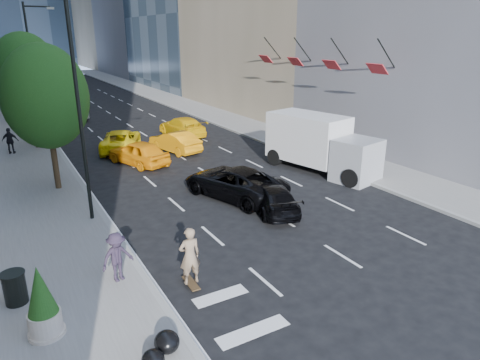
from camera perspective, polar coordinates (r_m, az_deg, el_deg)
ground at (r=19.09m, az=3.05°, el=-5.76°), size 160.00×160.00×0.00m
sidewalk_left at (r=45.19m, az=-29.00°, el=6.52°), size 6.00×120.00×0.15m
sidewalk_right at (r=49.23m, az=-6.28°, el=9.60°), size 4.00×120.00×0.15m
lamp_near at (r=18.89m, az=-20.41°, el=11.23°), size 2.13×0.22×10.00m
lamp_far at (r=36.70m, az=-25.69°, el=13.78°), size 2.13×0.22×10.00m
tree_near at (r=23.80m, az=-24.51°, el=10.04°), size 4.20×4.20×7.46m
tree_mid at (r=33.68m, az=-26.58°, el=12.49°), size 4.50×4.50×7.99m
tree_far at (r=46.67m, az=-27.77°, el=12.73°), size 3.90×3.90×6.92m
traffic_signal at (r=54.71m, az=-27.37°, el=12.99°), size 2.48×0.53×5.20m
facade_flags at (r=31.78m, az=9.84°, el=15.46°), size 1.85×13.30×2.05m
skateboarder at (r=14.26m, az=-6.69°, el=-10.49°), size 0.74×0.50×1.99m
black_sedan_lincoln at (r=21.81m, az=-0.80°, el=-0.27°), size 4.25×6.23×1.58m
black_sedan_mercedes at (r=20.22m, az=4.40°, el=-2.40°), size 3.01×4.67×1.26m
taxi_a at (r=28.00m, az=-13.38°, el=3.56°), size 3.28×4.98×1.58m
taxi_b at (r=30.69m, az=-8.67°, el=5.08°), size 2.60×4.69×1.46m
taxi_c at (r=31.91m, az=-15.59°, el=5.15°), size 4.24×5.88×1.49m
taxi_d at (r=35.46m, az=-7.71°, el=7.07°), size 2.55×5.50×1.56m
city_bus at (r=48.12m, az=-22.46°, el=9.74°), size 2.89×10.46×2.88m
box_truck at (r=26.23m, az=10.59°, el=4.78°), size 3.98×7.36×3.34m
pedestrian_b at (r=33.23m, az=-28.30°, el=4.63°), size 1.12×0.71×1.78m
pedestrian_c at (r=14.84m, az=-16.05°, el=-9.84°), size 1.23×0.89×1.71m
trash_can at (r=15.02m, az=-27.81°, el=-12.68°), size 0.66×0.66×0.99m
planter_shrub at (r=13.01m, az=-24.89°, el=-14.64°), size 0.88×0.88×2.11m
garbage_bags at (r=11.79m, az=-10.43°, el=-21.27°), size 1.13×1.09×0.56m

